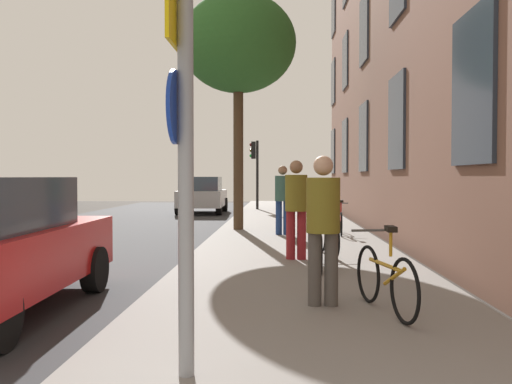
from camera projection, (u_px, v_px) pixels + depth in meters
name	position (u px, v px, depth m)	size (l,w,h in m)	color
ground_plane	(169.00, 234.00, 16.03)	(41.80, 41.80, 0.00)	#332D28
road_asphalt	(97.00, 233.00, 16.12)	(7.00, 38.00, 0.01)	#2D2D30
sidewalk	(291.00, 232.00, 15.89)	(4.20, 38.00, 0.12)	gray
sign_post	(183.00, 125.00, 4.21)	(0.16, 0.60, 3.37)	gray
traffic_light	(255.00, 162.00, 26.10)	(0.43, 0.24, 3.20)	black
tree_near	(238.00, 45.00, 15.93)	(3.30, 3.30, 6.73)	#4C3823
bicycle_0	(385.00, 278.00, 6.21)	(0.51, 1.68, 0.98)	black
bicycle_1	(320.00, 248.00, 9.16)	(0.42, 1.60, 0.90)	black
bicycle_2	(328.00, 236.00, 10.69)	(0.44, 1.70, 0.99)	black
bicycle_3	(341.00, 221.00, 14.61)	(0.42, 1.57, 0.91)	black
pedestrian_0	(323.00, 220.00, 6.54)	(0.55, 0.55, 1.76)	#4C4742
pedestrian_1	(296.00, 203.00, 10.22)	(0.57, 0.57, 1.81)	maroon
pedestrian_2	(283.00, 195.00, 14.59)	(0.49, 0.49, 1.80)	navy
car_1	(202.00, 195.00, 24.80)	(1.99, 3.97, 1.62)	#B7B7BC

